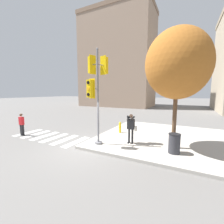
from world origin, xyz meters
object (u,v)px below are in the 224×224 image
Objects in this scene: person_photographer at (131,126)px; pedestrian_distant at (22,124)px; trash_bin at (174,143)px; traffic_signal_pole at (96,83)px; fire_hydrant at (120,127)px; street_tree at (177,64)px.

person_photographer is 1.06× the size of pedestrian_distant.
person_photographer is 2.43m from trash_bin.
trash_bin is (2.33, -0.42, -0.53)m from person_photographer.
trash_bin is (4.05, 0.48, -2.92)m from traffic_signal_pole.
person_photographer is at bearing -50.07° from fire_hydrant.
pedestrian_distant is 1.66× the size of trash_bin.
trash_bin is at bearing -29.66° from fire_hydrant.
traffic_signal_pole is at bearing 6.61° from pedestrian_distant.
person_photographer is at bearing 169.90° from trash_bin.
trash_bin is at bearing 6.79° from traffic_signal_pole.
trash_bin is (3.79, -2.16, 0.09)m from fire_hydrant.
street_tree is 6.29× the size of trash_bin.
fire_hydrant is at bearing 129.93° from person_photographer.
person_photographer is 2.12× the size of fire_hydrant.
street_tree reaches higher than trash_bin.
fire_hydrant is 0.83× the size of trash_bin.
street_tree is (2.23, 0.30, 3.24)m from person_photographer.
street_tree is at bearing -21.33° from fire_hydrant.
street_tree is (9.81, 1.88, 3.57)m from pedestrian_distant.
street_tree is at bearing 98.18° from trash_bin.
fire_hydrant is (-1.46, 1.75, -0.61)m from person_photographer.
street_tree is 7.56× the size of fire_hydrant.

